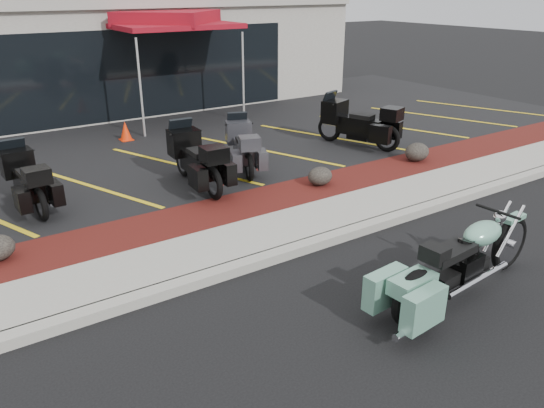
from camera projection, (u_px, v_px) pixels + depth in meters
ground at (341, 274)px, 7.85m from camera, size 90.00×90.00×0.00m
curb at (305, 246)px, 8.52m from camera, size 24.00×0.25×0.15m
sidewalk at (280, 231)px, 9.06m from camera, size 24.00×1.20×0.15m
mulch_bed at (244, 208)px, 9.98m from camera, size 24.00×1.20×0.16m
upper_lot at (140, 143)px, 14.14m from camera, size 26.00×9.60×0.15m
dealership_building at (69, 47)px, 18.22m from camera, size 18.00×8.16×4.00m
boulder_mid at (320, 176)px, 10.84m from camera, size 0.53×0.44×0.38m
boulder_right at (417, 152)px, 12.33m from camera, size 0.60×0.50×0.43m
hero_cruiser at (511, 235)px, 7.77m from camera, size 3.25×1.08×1.12m
touring_black_front at (17, 168)px, 10.12m from camera, size 0.90×2.04×1.16m
touring_black_mid at (182, 148)px, 11.21m from camera, size 0.95×2.21×1.26m
touring_grey at (238, 137)px, 12.24m from camera, size 1.42×2.13×1.16m
touring_black_rear at (330, 116)px, 13.78m from camera, size 1.58×2.42×1.32m
traffic_cone at (125, 131)px, 14.02m from camera, size 0.39×0.39×0.50m
popup_canopy at (168, 21)px, 15.39m from camera, size 3.55×3.55×3.14m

